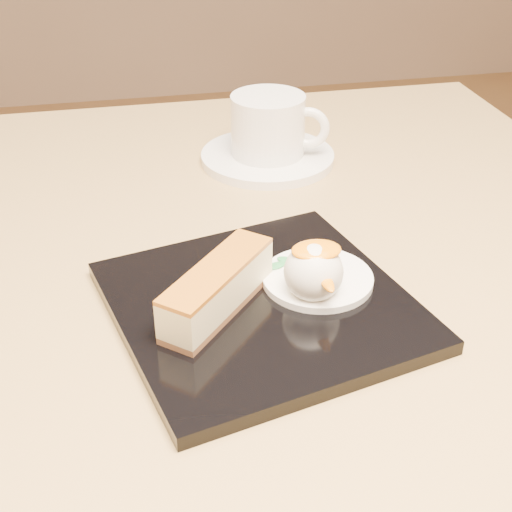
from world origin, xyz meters
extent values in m
cube|color=olive|center=(0.00, 0.00, 0.70)|extent=(0.80, 0.80, 0.04)
cube|color=black|center=(0.00, -0.09, 0.73)|extent=(0.26, 0.26, 0.01)
cube|color=brown|center=(-0.04, -0.10, 0.73)|extent=(0.10, 0.11, 0.01)
cube|color=beige|center=(-0.04, -0.10, 0.75)|extent=(0.10, 0.11, 0.03)
cube|color=#8D420F|center=(-0.04, -0.10, 0.77)|extent=(0.10, 0.11, 0.00)
cylinder|color=white|center=(0.05, -0.08, 0.73)|extent=(0.09, 0.09, 0.01)
sphere|color=white|center=(0.04, -0.10, 0.76)|extent=(0.05, 0.05, 0.05)
ellipsoid|color=orange|center=(0.04, -0.10, 0.77)|extent=(0.04, 0.03, 0.01)
ellipsoid|color=green|center=(0.02, -0.06, 0.74)|extent=(0.02, 0.01, 0.00)
ellipsoid|color=green|center=(0.03, -0.05, 0.74)|extent=(0.02, 0.02, 0.00)
ellipsoid|color=green|center=(0.01, -0.05, 0.74)|extent=(0.01, 0.02, 0.00)
cylinder|color=white|center=(0.06, 0.18, 0.72)|extent=(0.15, 0.15, 0.01)
cylinder|color=white|center=(0.06, 0.18, 0.76)|extent=(0.08, 0.08, 0.07)
cylinder|color=black|center=(0.06, 0.18, 0.79)|extent=(0.07, 0.07, 0.00)
torus|color=white|center=(0.10, 0.17, 0.76)|extent=(0.05, 0.03, 0.05)
camera|label=1|loc=(-0.10, -0.54, 1.06)|focal=50.00mm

